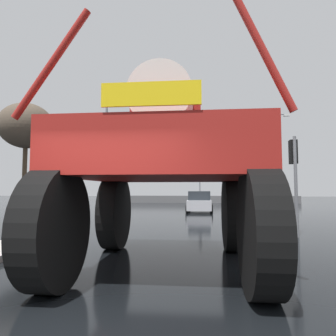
{
  "coord_description": "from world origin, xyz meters",
  "views": [
    {
      "loc": [
        1.52,
        -2.83,
        1.59
      ],
      "look_at": [
        0.1,
        7.55,
        2.36
      ],
      "focal_mm": 32.42,
      "sensor_mm": 36.0,
      "label": 1
    }
  ],
  "objects_px": {
    "traffic_signal_near_left": "(45,158)",
    "bare_tree_left": "(26,126)",
    "streetlight_far_left": "(107,150)",
    "oversize_sprayer": "(166,168)",
    "sedan_ahead": "(200,202)",
    "traffic_signal_far_left": "(200,177)",
    "traffic_signal_near_right": "(294,164)",
    "streetlight_far_right": "(269,155)"
  },
  "relations": [
    {
      "from": "streetlight_far_left",
      "to": "bare_tree_left",
      "type": "height_order",
      "value": "streetlight_far_left"
    },
    {
      "from": "streetlight_far_right",
      "to": "bare_tree_left",
      "type": "bearing_deg",
      "value": -144.34
    },
    {
      "from": "oversize_sprayer",
      "to": "sedan_ahead",
      "type": "relative_size",
      "value": 1.37
    },
    {
      "from": "streetlight_far_left",
      "to": "oversize_sprayer",
      "type": "bearing_deg",
      "value": -67.0
    },
    {
      "from": "sedan_ahead",
      "to": "bare_tree_left",
      "type": "xyz_separation_m",
      "value": [
        -10.19,
        -5.93,
        4.72
      ]
    },
    {
      "from": "traffic_signal_near_left",
      "to": "bare_tree_left",
      "type": "height_order",
      "value": "bare_tree_left"
    },
    {
      "from": "sedan_ahead",
      "to": "traffic_signal_near_right",
      "type": "distance_m",
      "value": 12.3
    },
    {
      "from": "traffic_signal_near_right",
      "to": "streetlight_far_left",
      "type": "xyz_separation_m",
      "value": [
        -11.1,
        12.43,
        2.33
      ]
    },
    {
      "from": "streetlight_far_right",
      "to": "bare_tree_left",
      "type": "height_order",
      "value": "streetlight_far_right"
    },
    {
      "from": "oversize_sprayer",
      "to": "traffic_signal_near_left",
      "type": "relative_size",
      "value": 1.43
    },
    {
      "from": "oversize_sprayer",
      "to": "traffic_signal_far_left",
      "type": "bearing_deg",
      "value": -2.19
    },
    {
      "from": "bare_tree_left",
      "to": "streetlight_far_right",
      "type": "bearing_deg",
      "value": 35.66
    },
    {
      "from": "bare_tree_left",
      "to": "traffic_signal_far_left",
      "type": "bearing_deg",
      "value": 51.47
    },
    {
      "from": "streetlight_far_left",
      "to": "streetlight_far_right",
      "type": "bearing_deg",
      "value": 20.12
    },
    {
      "from": "streetlight_far_left",
      "to": "traffic_signal_far_left",
      "type": "bearing_deg",
      "value": 38.74
    },
    {
      "from": "traffic_signal_far_left",
      "to": "bare_tree_left",
      "type": "bearing_deg",
      "value": -128.53
    },
    {
      "from": "bare_tree_left",
      "to": "traffic_signal_near_right",
      "type": "bearing_deg",
      "value": -22.23
    },
    {
      "from": "oversize_sprayer",
      "to": "traffic_signal_near_left",
      "type": "xyz_separation_m",
      "value": [
        -5.45,
        4.63,
        0.8
      ]
    },
    {
      "from": "oversize_sprayer",
      "to": "streetlight_far_left",
      "type": "distance_m",
      "value": 18.75
    },
    {
      "from": "traffic_signal_near_right",
      "to": "bare_tree_left",
      "type": "bearing_deg",
      "value": 157.77
    },
    {
      "from": "traffic_signal_far_left",
      "to": "traffic_signal_near_right",
      "type": "bearing_deg",
      "value": -78.11
    },
    {
      "from": "traffic_signal_near_left",
      "to": "traffic_signal_far_left",
      "type": "distance_m",
      "value": 19.06
    },
    {
      "from": "oversize_sprayer",
      "to": "sedan_ahead",
      "type": "distance_m",
      "value": 16.29
    },
    {
      "from": "streetlight_far_left",
      "to": "streetlight_far_right",
      "type": "relative_size",
      "value": 1.02
    },
    {
      "from": "streetlight_far_left",
      "to": "bare_tree_left",
      "type": "relative_size",
      "value": 1.29
    },
    {
      "from": "traffic_signal_near_left",
      "to": "bare_tree_left",
      "type": "bearing_deg",
      "value": 128.8
    },
    {
      "from": "streetlight_far_right",
      "to": "bare_tree_left",
      "type": "distance_m",
      "value": 20.17
    },
    {
      "from": "oversize_sprayer",
      "to": "bare_tree_left",
      "type": "relative_size",
      "value": 0.82
    },
    {
      "from": "oversize_sprayer",
      "to": "traffic_signal_near_right",
      "type": "height_order",
      "value": "oversize_sprayer"
    },
    {
      "from": "sedan_ahead",
      "to": "traffic_signal_near_left",
      "type": "relative_size",
      "value": 1.05
    },
    {
      "from": "sedan_ahead",
      "to": "traffic_signal_near_left",
      "type": "xyz_separation_m",
      "value": [
        -5.63,
        -11.6,
        2.15
      ]
    },
    {
      "from": "traffic_signal_near_left",
      "to": "streetlight_far_left",
      "type": "bearing_deg",
      "value": 98.22
    },
    {
      "from": "traffic_signal_far_left",
      "to": "traffic_signal_near_left",
      "type": "bearing_deg",
      "value": -106.65
    },
    {
      "from": "traffic_signal_near_right",
      "to": "streetlight_far_left",
      "type": "relative_size",
      "value": 0.39
    },
    {
      "from": "streetlight_far_left",
      "to": "bare_tree_left",
      "type": "distance_m",
      "value": 7.33
    },
    {
      "from": "traffic_signal_far_left",
      "to": "sedan_ahead",
      "type": "bearing_deg",
      "value": -88.52
    },
    {
      "from": "oversize_sprayer",
      "to": "traffic_signal_far_left",
      "type": "relative_size",
      "value": 1.46
    },
    {
      "from": "traffic_signal_near_left",
      "to": "streetlight_far_left",
      "type": "relative_size",
      "value": 0.45
    },
    {
      "from": "sedan_ahead",
      "to": "bare_tree_left",
      "type": "height_order",
      "value": "bare_tree_left"
    },
    {
      "from": "sedan_ahead",
      "to": "traffic_signal_far_left",
      "type": "height_order",
      "value": "traffic_signal_far_left"
    },
    {
      "from": "oversize_sprayer",
      "to": "streetlight_far_right",
      "type": "relative_size",
      "value": 0.65
    },
    {
      "from": "sedan_ahead",
      "to": "bare_tree_left",
      "type": "bearing_deg",
      "value": 119.52
    }
  ]
}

